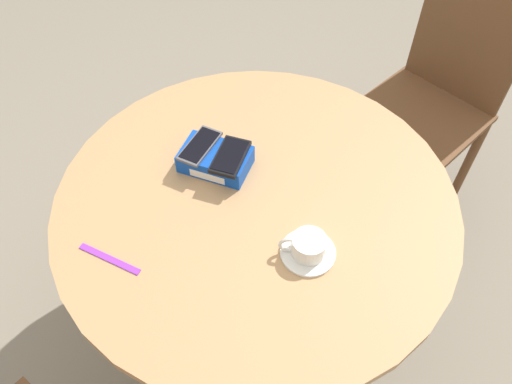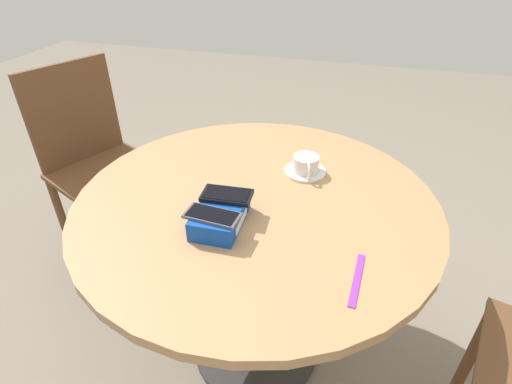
{
  "view_description": "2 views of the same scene",
  "coord_description": "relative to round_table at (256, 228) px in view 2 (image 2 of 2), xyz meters",
  "views": [
    {
      "loc": [
        0.31,
        -0.75,
        1.74
      ],
      "look_at": [
        0.0,
        0.0,
        0.73
      ],
      "focal_mm": 35.0,
      "sensor_mm": 36.0,
      "label": 1
    },
    {
      "loc": [
        -0.93,
        -0.27,
        1.38
      ],
      "look_at": [
        0.0,
        0.0,
        0.73
      ],
      "focal_mm": 28.0,
      "sensor_mm": 36.0,
      "label": 2
    }
  ],
  "objects": [
    {
      "name": "round_table",
      "position": [
        0.0,
        0.0,
        0.0
      ],
      "size": [
        1.07,
        1.07,
        0.71
      ],
      "color": "#2D2D2D",
      "rests_on": "ground_plane"
    },
    {
      "name": "ground_plane",
      "position": [
        0.0,
        0.0,
        -0.6
      ],
      "size": [
        8.0,
        8.0,
        0.0
      ],
      "primitive_type": "plane",
      "color": "gray"
    },
    {
      "name": "phone_box",
      "position": [
        -0.14,
        0.06,
        0.14
      ],
      "size": [
        0.19,
        0.12,
        0.06
      ],
      "color": "#0F42AD",
      "rests_on": "round_table"
    },
    {
      "name": "phone_gray",
      "position": [
        -0.19,
        0.06,
        0.18
      ],
      "size": [
        0.07,
        0.15,
        0.01
      ],
      "color": "#515156",
      "rests_on": "phone_box"
    },
    {
      "name": "lanyard_strap",
      "position": [
        -0.25,
        -0.31,
        0.12
      ],
      "size": [
        0.17,
        0.03,
        0.0
      ],
      "primitive_type": "cube",
      "rotation": [
        0.0,
        0.0,
        -0.06
      ],
      "color": "purple",
      "rests_on": "round_table"
    },
    {
      "name": "coffee_cup",
      "position": [
        0.18,
        -0.11,
        0.15
      ],
      "size": [
        0.11,
        0.08,
        0.06
      ],
      "color": "silver",
      "rests_on": "saucer"
    },
    {
      "name": "phone_black",
      "position": [
        -0.1,
        0.05,
        0.18
      ],
      "size": [
        0.08,
        0.14,
        0.01
      ],
      "color": "black",
      "rests_on": "phone_box"
    },
    {
      "name": "saucer",
      "position": [
        0.18,
        -0.11,
        0.12
      ],
      "size": [
        0.13,
        0.13,
        0.01
      ],
      "primitive_type": "cylinder",
      "color": "silver",
      "rests_on": "round_table"
    },
    {
      "name": "chair_near_window",
      "position": [
        0.37,
        0.83,
        -0.11
      ],
      "size": [
        0.56,
        0.56,
        0.91
      ],
      "color": "brown",
      "rests_on": "ground_plane"
    }
  ]
}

